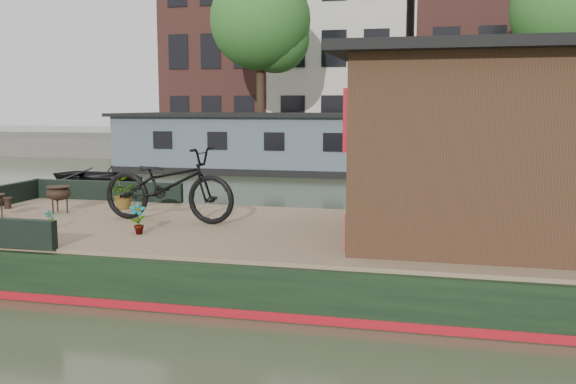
% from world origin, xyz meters
% --- Properties ---
extents(ground, '(120.00, 120.00, 0.00)m').
position_xyz_m(ground, '(0.00, 0.00, 0.00)').
color(ground, '#2F3723').
rests_on(ground, ground).
extents(houseboat_hull, '(14.01, 4.02, 0.60)m').
position_xyz_m(houseboat_hull, '(-1.33, 0.00, 0.27)').
color(houseboat_hull, black).
rests_on(houseboat_hull, ground).
extents(houseboat_deck, '(11.80, 3.80, 0.05)m').
position_xyz_m(houseboat_deck, '(0.00, 0.00, 0.62)').
color(houseboat_deck, '#897054').
rests_on(houseboat_deck, houseboat_hull).
extents(bow_bulwark, '(3.00, 4.00, 0.35)m').
position_xyz_m(bow_bulwark, '(-5.07, 0.00, 0.82)').
color(bow_bulwark, black).
rests_on(bow_bulwark, houseboat_deck).
extents(cabin, '(4.00, 3.50, 2.42)m').
position_xyz_m(cabin, '(2.19, 0.00, 1.88)').
color(cabin, '#302112').
rests_on(cabin, houseboat_deck).
extents(bicycle, '(2.18, 0.91, 1.12)m').
position_xyz_m(bicycle, '(-2.47, 0.18, 1.21)').
color(bicycle, black).
rests_on(bicycle, houseboat_deck).
extents(potted_plant_a, '(0.27, 0.23, 0.43)m').
position_xyz_m(potted_plant_a, '(-2.46, -0.83, 0.86)').
color(potted_plant_a, brown).
rests_on(potted_plant_a, houseboat_deck).
extents(potted_plant_c, '(0.53, 0.47, 0.52)m').
position_xyz_m(potted_plant_c, '(-3.73, 1.09, 0.91)').
color(potted_plant_c, brown).
rests_on(potted_plant_c, houseboat_deck).
extents(potted_plant_e, '(0.16, 0.17, 0.27)m').
position_xyz_m(potted_plant_e, '(-3.82, -0.81, 0.78)').
color(potted_plant_e, '#983B2C').
rests_on(potted_plant_e, houseboat_deck).
extents(brazier_front, '(0.47, 0.47, 0.44)m').
position_xyz_m(brazier_front, '(-4.50, 0.46, 0.87)').
color(brazier_front, black).
rests_on(brazier_front, houseboat_deck).
extents(bollard_port, '(0.17, 0.17, 0.19)m').
position_xyz_m(bollard_port, '(-5.60, 0.64, 0.74)').
color(bollard_port, black).
rests_on(bollard_port, houseboat_deck).
extents(dinghy, '(3.83, 3.17, 0.69)m').
position_xyz_m(dinghy, '(-8.72, 9.08, 0.34)').
color(dinghy, black).
rests_on(dinghy, ground).
extents(far_houseboat, '(20.40, 4.40, 2.11)m').
position_xyz_m(far_houseboat, '(0.00, 14.00, 0.97)').
color(far_houseboat, '#424E58').
rests_on(far_houseboat, ground).
extents(quay, '(60.00, 6.00, 0.90)m').
position_xyz_m(quay, '(0.00, 20.50, 0.45)').
color(quay, '#47443F').
rests_on(quay, ground).
extents(townhouse_row, '(27.25, 8.00, 16.50)m').
position_xyz_m(townhouse_row, '(0.15, 27.50, 7.90)').
color(townhouse_row, brown).
rests_on(townhouse_row, ground).
extents(tree_left, '(4.40, 4.40, 7.40)m').
position_xyz_m(tree_left, '(-6.36, 19.07, 5.89)').
color(tree_left, '#332316').
rests_on(tree_left, quay).
extents(tree_right, '(4.40, 4.40, 7.40)m').
position_xyz_m(tree_right, '(6.14, 19.07, 5.89)').
color(tree_right, '#332316').
rests_on(tree_right, quay).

